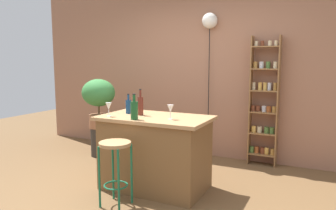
{
  "coord_description": "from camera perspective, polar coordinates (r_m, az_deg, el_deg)",
  "views": [
    {
      "loc": [
        1.8,
        -3.01,
        1.53
      ],
      "look_at": [
        0.05,
        0.55,
        0.99
      ],
      "focal_mm": 34.54,
      "sensor_mm": 36.0,
      "label": 1
    }
  ],
  "objects": [
    {
      "name": "back_wall",
      "position": [
        5.28,
        6.26,
        6.27
      ],
      "size": [
        6.4,
        0.1,
        2.8
      ],
      "primitive_type": "cube",
      "color": "#9E6B51",
      "rests_on": "ground"
    },
    {
      "name": "spice_shelf",
      "position": [
        4.91,
        16.56,
        0.35
      ],
      "size": [
        0.41,
        0.17,
        1.89
      ],
      "color": "olive",
      "rests_on": "ground"
    },
    {
      "name": "potted_plant",
      "position": [
        5.27,
        -12.16,
        1.34
      ],
      "size": [
        0.55,
        0.49,
        0.79
      ],
      "color": "#935B3D",
      "rests_on": "plant_stool"
    },
    {
      "name": "bottle_soda_blue",
      "position": [
        4.05,
        -6.99,
        -0.19
      ],
      "size": [
        0.07,
        0.07,
        0.25
      ],
      "color": "navy",
      "rests_on": "kitchen_counter"
    },
    {
      "name": "wine_glass_left",
      "position": [
        3.87,
        -10.44,
        -0.26
      ],
      "size": [
        0.07,
        0.07,
        0.16
      ],
      "color": "silver",
      "rests_on": "kitchen_counter"
    },
    {
      "name": "plant_stool",
      "position": [
        5.4,
        -11.94,
        -6.34
      ],
      "size": [
        0.29,
        0.29,
        0.46
      ],
      "primitive_type": "cylinder",
      "color": "#2D2823",
      "rests_on": "ground"
    },
    {
      "name": "wine_glass_center",
      "position": [
        3.61,
        0.43,
        -0.69
      ],
      "size": [
        0.07,
        0.07,
        0.16
      ],
      "color": "silver",
      "rests_on": "kitchen_counter"
    },
    {
      "name": "bar_stool",
      "position": [
        3.48,
        -9.28,
        -9.32
      ],
      "size": [
        0.34,
        0.34,
        0.69
      ],
      "color": "#196642",
      "rests_on": "ground"
    },
    {
      "name": "kitchen_counter",
      "position": [
        3.92,
        -2.29,
        -8.34
      ],
      "size": [
        1.31,
        0.76,
        0.88
      ],
      "color": "brown",
      "rests_on": "ground"
    },
    {
      "name": "ground",
      "position": [
        3.82,
        -4.48,
        -15.86
      ],
      "size": [
        12.0,
        12.0,
        0.0
      ],
      "primitive_type": "plane",
      "color": "brown"
    },
    {
      "name": "bottle_olive_oil",
      "position": [
        3.62,
        -5.97,
        -0.85
      ],
      "size": [
        0.08,
        0.08,
        0.29
      ],
      "color": "#194C23",
      "rests_on": "kitchen_counter"
    },
    {
      "name": "bottle_wine_red",
      "position": [
        3.9,
        -4.88,
        -0.05
      ],
      "size": [
        0.07,
        0.07,
        0.32
      ],
      "color": "#5B2319",
      "rests_on": "kitchen_counter"
    },
    {
      "name": "pendant_globe_light",
      "position": [
        5.16,
        7.38,
        14.28
      ],
      "size": [
        0.24,
        0.24,
        2.27
      ],
      "color": "black",
      "rests_on": "ground"
    }
  ]
}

